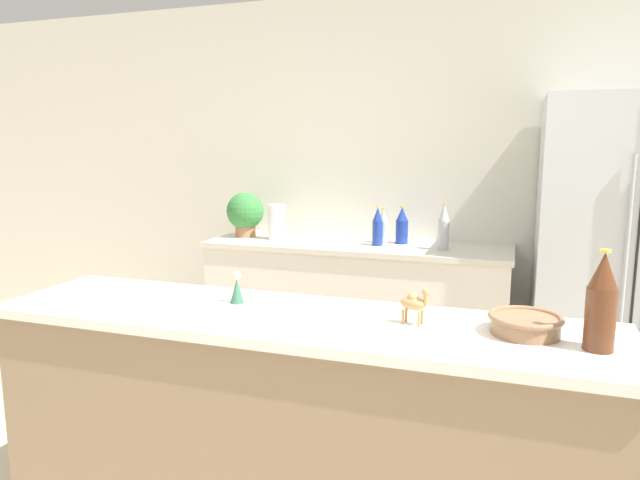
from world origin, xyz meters
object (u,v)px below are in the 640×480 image
(refrigerator, at_px, (624,258))
(wine_bottle, at_px, (601,303))
(back_bottle_2, at_px, (383,226))
(paper_towel_roll, at_px, (276,222))
(wise_man_figurine_blue, at_px, (237,289))
(back_bottle_1, at_px, (402,226))
(back_bottle_0, at_px, (378,227))
(camel_figurine, at_px, (414,302))
(potted_plant, at_px, (245,213))
(back_bottle_3, at_px, (444,228))
(fruit_bowl, at_px, (525,323))

(refrigerator, xyz_separation_m, wine_bottle, (-0.36, -1.83, 0.19))
(back_bottle_2, xyz_separation_m, wine_bottle, (1.06, -1.94, 0.09))
(paper_towel_roll, distance_m, wise_man_figurine_blue, 1.85)
(paper_towel_roll, distance_m, back_bottle_1, 0.86)
(back_bottle_0, height_order, wise_man_figurine_blue, back_bottle_0)
(wine_bottle, relative_size, camel_figurine, 2.29)
(back_bottle_1, bearing_deg, paper_towel_roll, -173.01)
(potted_plant, height_order, camel_figurine, potted_plant)
(paper_towel_roll, bearing_deg, back_bottle_3, -2.25)
(paper_towel_roll, xyz_separation_m, back_bottle_1, (0.85, 0.10, -0.00))
(potted_plant, distance_m, back_bottle_3, 1.40)
(back_bottle_1, relative_size, wine_bottle, 0.86)
(wine_bottle, bearing_deg, paper_towel_roll, 133.87)
(paper_towel_roll, distance_m, fruit_bowl, 2.39)
(potted_plant, height_order, fruit_bowl, potted_plant)
(potted_plant, relative_size, back_bottle_0, 1.23)
(refrigerator, height_order, back_bottle_2, refrigerator)
(back_bottle_2, bearing_deg, paper_towel_roll, -173.80)
(fruit_bowl, xyz_separation_m, camel_figurine, (-0.34, -0.01, 0.04))
(paper_towel_roll, distance_m, back_bottle_2, 0.74)
(camel_figurine, distance_m, wise_man_figurine_blue, 0.66)
(potted_plant, distance_m, wise_man_figurine_blue, 1.98)
(back_bottle_2, xyz_separation_m, wise_man_figurine_blue, (-0.14, -1.83, 0.01))
(potted_plant, xyz_separation_m, paper_towel_roll, (0.26, -0.04, -0.05))
(refrigerator, xyz_separation_m, potted_plant, (-2.40, 0.07, 0.16))
(back_bottle_0, xyz_separation_m, back_bottle_2, (0.01, 0.10, -0.01))
(paper_towel_roll, bearing_deg, camel_figurine, -55.10)
(back_bottle_3, xyz_separation_m, wise_man_figurine_blue, (-0.55, -1.71, -0.02))
(refrigerator, distance_m, back_bottle_2, 1.42)
(potted_plant, bearing_deg, wise_man_figurine_blue, -64.66)
(refrigerator, xyz_separation_m, back_bottle_2, (-1.42, 0.11, 0.10))
(back_bottle_0, xyz_separation_m, back_bottle_1, (0.14, 0.12, -0.00))
(wine_bottle, distance_m, fruit_bowl, 0.23)
(back_bottle_1, relative_size, camel_figurine, 1.96)
(back_bottle_0, relative_size, camel_figurine, 2.01)
(back_bottle_0, distance_m, wise_man_figurine_blue, 1.74)
(back_bottle_2, relative_size, wine_bottle, 0.81)
(wise_man_figurine_blue, bearing_deg, back_bottle_0, 85.87)
(fruit_bowl, distance_m, camel_figurine, 0.34)
(potted_plant, distance_m, back_bottle_2, 0.99)
(back_bottle_3, distance_m, camel_figurine, 1.75)
(back_bottle_2, height_order, camel_figurine, back_bottle_2)
(refrigerator, xyz_separation_m, back_bottle_1, (-1.30, 0.13, 0.11))
(refrigerator, bearing_deg, fruit_bowl, -107.51)
(back_bottle_2, bearing_deg, back_bottle_1, 11.72)
(refrigerator, relative_size, wine_bottle, 6.20)
(back_bottle_1, distance_m, wise_man_figurine_blue, 1.87)
(camel_figurine, xyz_separation_m, wise_man_figurine_blue, (-0.66, 0.04, -0.02))
(wine_bottle, bearing_deg, back_bottle_1, 115.50)
(back_bottle_1, xyz_separation_m, fruit_bowl, (0.74, -1.89, -0.02))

